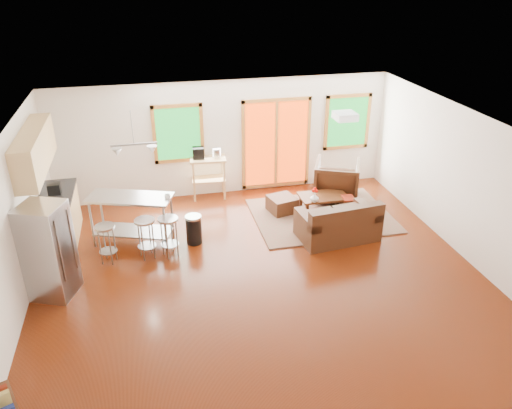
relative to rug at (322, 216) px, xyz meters
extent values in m
cube|color=#3C1204|center=(-1.78, -1.82, -0.02)|extent=(7.50, 7.00, 0.02)
cube|color=white|center=(-1.78, -1.82, 2.60)|extent=(7.50, 7.00, 0.02)
cube|color=white|center=(-1.78, 1.69, 1.29)|extent=(7.50, 0.02, 2.60)
cube|color=white|center=(-5.54, -1.82, 1.29)|extent=(0.02, 7.00, 2.60)
cube|color=white|center=(1.98, -1.82, 1.29)|extent=(0.02, 7.00, 2.60)
cube|color=white|center=(-1.78, -5.33, 1.29)|extent=(7.50, 0.02, 2.60)
cube|color=#12611E|center=(-2.78, 1.64, 1.49)|extent=(0.94, 0.02, 1.14)
cube|color=#AA6727|center=(-2.78, 1.64, 2.10)|extent=(1.10, 0.05, 0.08)
cube|color=#AA6727|center=(-2.78, 1.64, 0.88)|extent=(1.10, 0.05, 0.08)
cube|color=#AA6727|center=(-3.29, 1.64, 1.49)|extent=(0.08, 0.05, 1.30)
cube|color=#AA6727|center=(-2.27, 1.64, 1.49)|extent=(0.08, 0.05, 1.30)
cube|color=red|center=(-0.58, 1.64, 1.09)|extent=(1.44, 0.02, 1.94)
cube|color=#AA6727|center=(-0.58, 1.64, 2.10)|extent=(1.60, 0.05, 0.08)
cube|color=#AA6727|center=(-0.58, 1.64, 0.08)|extent=(1.60, 0.05, 0.08)
cube|color=#AA6727|center=(-1.34, 1.64, 1.09)|extent=(0.08, 0.05, 2.10)
cube|color=#AA6727|center=(0.18, 1.64, 1.09)|extent=(0.08, 0.05, 2.10)
cube|color=#AA6727|center=(-0.58, 1.64, 1.09)|extent=(0.08, 0.05, 1.94)
cube|color=#12611E|center=(1.12, 1.64, 1.49)|extent=(0.94, 0.02, 1.14)
cube|color=#AA6727|center=(1.12, 1.64, 2.10)|extent=(1.10, 0.05, 0.08)
cube|color=#AA6727|center=(1.12, 1.64, 0.88)|extent=(1.10, 0.05, 0.08)
cube|color=#AA6727|center=(0.61, 1.64, 1.49)|extent=(0.08, 0.05, 1.30)
cube|color=#AA6727|center=(1.63, 1.64, 1.49)|extent=(0.08, 0.05, 1.30)
cube|color=#536241|center=(0.00, 0.00, 0.00)|extent=(2.85, 2.19, 0.03)
cube|color=black|center=(-0.02, -0.92, 0.20)|extent=(1.57, 1.00, 0.42)
cube|color=black|center=(0.01, -1.24, 0.59)|extent=(1.51, 0.35, 0.38)
cube|color=black|center=(-0.67, -0.98, 0.48)|extent=(0.29, 0.86, 0.16)
cube|color=black|center=(0.62, -0.85, 0.48)|extent=(0.29, 0.86, 0.16)
cube|color=black|center=(-0.35, -0.90, 0.46)|extent=(0.67, 0.61, 0.12)
cube|color=black|center=(0.30, -0.83, 0.46)|extent=(0.67, 0.61, 0.12)
cube|color=#3C1E0C|center=(0.07, 0.16, 0.37)|extent=(1.01, 0.61, 0.04)
cube|color=#3C1E0C|center=(-0.35, -0.05, 0.17)|extent=(0.06, 0.06, 0.36)
cube|color=#3C1E0C|center=(0.49, -0.06, 0.17)|extent=(0.06, 0.06, 0.36)
cube|color=#3C1E0C|center=(-0.35, 0.39, 0.17)|extent=(0.06, 0.06, 0.36)
cube|color=#3C1E0C|center=(0.50, 0.38, 0.17)|extent=(0.06, 0.06, 0.36)
imported|color=black|center=(0.60, 0.76, 0.48)|extent=(1.24, 1.21, 0.98)
cube|color=black|center=(-0.77, 0.38, 0.16)|extent=(0.64, 0.64, 0.35)
imported|color=silver|center=(-0.21, -0.08, 0.48)|extent=(0.24, 0.24, 0.18)
sphere|color=#BF0C00|center=(-0.18, -0.07, 0.62)|extent=(0.09, 0.09, 0.07)
sphere|color=#BF0C00|center=(-0.25, -0.09, 0.64)|extent=(0.09, 0.09, 0.07)
sphere|color=#BF0C00|center=(-0.20, -0.04, 0.66)|extent=(0.09, 0.09, 0.07)
imported|color=maroon|center=(0.41, -0.08, 0.55)|extent=(0.24, 0.06, 0.32)
cube|color=tan|center=(-5.23, -0.12, 0.44)|extent=(0.60, 2.20, 0.90)
cube|color=black|center=(-5.23, -0.12, 0.91)|extent=(0.64, 2.24, 0.04)
cube|color=tan|center=(-5.35, -0.12, 1.94)|extent=(0.36, 2.20, 0.70)
cylinder|color=#B7BABC|center=(-5.23, -0.62, 1.02)|extent=(0.12, 0.12, 0.18)
cube|color=black|center=(-5.23, 0.28, 1.03)|extent=(0.22, 0.18, 0.20)
cube|color=#B7BABC|center=(-5.13, -1.60, 0.78)|extent=(0.81, 0.80, 1.59)
cube|color=gray|center=(-4.84, -1.71, 0.78)|extent=(0.23, 0.55, 1.55)
cylinder|color=gray|center=(-4.89, -1.89, 0.91)|extent=(0.03, 0.03, 1.06)
cylinder|color=gray|center=(-4.75, -1.53, 0.91)|extent=(0.03, 0.03, 1.06)
cube|color=#B7BABC|center=(-3.86, -0.23, 0.94)|extent=(1.66, 1.10, 0.04)
cube|color=gray|center=(-3.86, -0.23, 0.24)|extent=(1.53, 0.99, 0.03)
cylinder|color=gray|center=(-4.60, -0.22, 0.45)|extent=(0.05, 0.05, 0.93)
cylinder|color=gray|center=(-3.29, -0.69, 0.45)|extent=(0.05, 0.05, 0.93)
cylinder|color=gray|center=(-4.44, 0.22, 0.45)|extent=(0.05, 0.05, 0.93)
cylinder|color=gray|center=(-3.13, -0.25, 0.45)|extent=(0.05, 0.05, 0.93)
imported|color=white|center=(-3.19, -0.44, 0.99)|extent=(0.14, 0.12, 0.11)
cylinder|color=#B7BABC|center=(-4.31, -0.83, 0.70)|extent=(0.45, 0.45, 0.04)
cylinder|color=gray|center=(-4.19, -0.77, 0.33)|extent=(0.03, 0.03, 0.70)
cylinder|color=gray|center=(-4.37, -0.70, 0.33)|extent=(0.03, 0.03, 0.70)
cylinder|color=gray|center=(-4.44, -0.88, 0.33)|extent=(0.03, 0.03, 0.70)
cylinder|color=gray|center=(-4.26, -0.95, 0.33)|extent=(0.03, 0.03, 0.70)
cylinder|color=gray|center=(-4.31, -0.83, 0.21)|extent=(0.41, 0.41, 0.02)
cylinder|color=#B7BABC|center=(-3.64, -0.81, 0.73)|extent=(0.45, 0.45, 0.04)
cylinder|color=gray|center=(-3.57, -0.69, 0.35)|extent=(0.03, 0.03, 0.73)
cylinder|color=gray|center=(-3.76, -0.74, 0.35)|extent=(0.03, 0.03, 0.73)
cylinder|color=gray|center=(-3.70, -0.93, 0.35)|extent=(0.03, 0.03, 0.73)
cylinder|color=gray|center=(-3.52, -0.88, 0.35)|extent=(0.03, 0.03, 0.73)
cylinder|color=gray|center=(-3.64, -0.81, 0.22)|extent=(0.41, 0.41, 0.02)
cylinder|color=#B7BABC|center=(-3.23, -0.84, 0.73)|extent=(0.48, 0.48, 0.04)
cylinder|color=gray|center=(-3.18, -0.71, 0.35)|extent=(0.03, 0.03, 0.73)
cylinder|color=gray|center=(-3.36, -0.79, 0.35)|extent=(0.03, 0.03, 0.73)
cylinder|color=gray|center=(-3.28, -0.97, 0.35)|extent=(0.03, 0.03, 0.73)
cylinder|color=gray|center=(-3.10, -0.89, 0.35)|extent=(0.03, 0.03, 0.73)
cylinder|color=gray|center=(-3.23, -0.84, 0.22)|extent=(0.44, 0.44, 0.02)
cylinder|color=black|center=(-2.75, -0.49, 0.25)|extent=(0.39, 0.39, 0.53)
cylinder|color=#B7BABC|center=(-2.75, -0.49, 0.53)|extent=(0.40, 0.40, 0.04)
cube|color=tan|center=(-2.18, 1.49, 0.92)|extent=(0.82, 0.57, 0.04)
cube|color=tan|center=(-2.18, 1.49, 0.43)|extent=(0.78, 0.53, 0.03)
cube|color=tan|center=(-2.53, 1.32, 0.46)|extent=(0.05, 0.05, 0.94)
cube|color=tan|center=(-1.86, 1.26, 0.46)|extent=(0.05, 0.05, 0.94)
cube|color=tan|center=(-2.49, 1.72, 0.46)|extent=(0.05, 0.05, 0.94)
cube|color=tan|center=(-1.83, 1.66, 0.46)|extent=(0.05, 0.05, 0.94)
cube|color=black|center=(-2.38, 1.51, 1.06)|extent=(0.26, 0.24, 0.25)
cylinder|color=#B7BABC|center=(-1.98, 1.47, 1.04)|extent=(0.19, 0.19, 0.20)
cube|color=tan|center=(-5.08, -4.89, 1.00)|extent=(0.20, 0.13, 0.28)
cube|color=white|center=(-0.18, -1.22, 2.52)|extent=(0.35, 0.35, 0.12)
cylinder|color=gray|center=(-3.68, -0.32, 2.29)|extent=(0.02, 0.02, 0.60)
cube|color=gray|center=(-3.68, -0.32, 1.99)|extent=(0.80, 0.04, 0.03)
cone|color=#B7BABC|center=(-3.98, -0.32, 1.87)|extent=(0.18, 0.18, 0.14)
cone|color=#B7BABC|center=(-3.38, -0.32, 1.87)|extent=(0.18, 0.18, 0.14)
camera|label=1|loc=(-3.45, -8.81, 4.87)|focal=35.00mm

